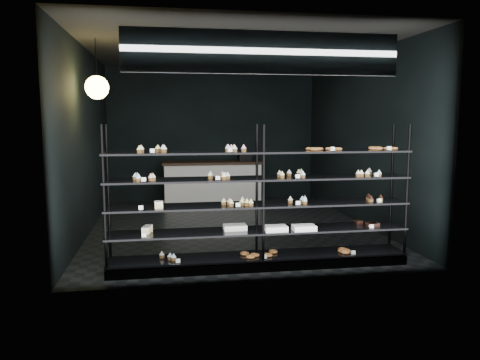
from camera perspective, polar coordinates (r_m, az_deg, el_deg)
The scene contains 5 objects.
room at distance 8.52m, azimuth -1.25°, elevation 4.92°, with size 5.01×6.01×3.20m.
display_shelf at distance 6.25m, azimuth 2.25°, elevation -5.02°, with size 4.00×0.50×1.91m.
signage at distance 5.68m, azimuth 2.97°, elevation 15.26°, with size 3.30×0.05×0.50m.
pendant_lamp at distance 7.53m, azimuth -17.04°, elevation 10.74°, with size 0.35×0.35×0.91m.
service_counter at distance 11.08m, azimuth -3.33°, elevation -0.18°, with size 2.34×0.65×1.23m.
Camera 1 is at (-1.18, -8.43, 1.98)m, focal length 35.00 mm.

